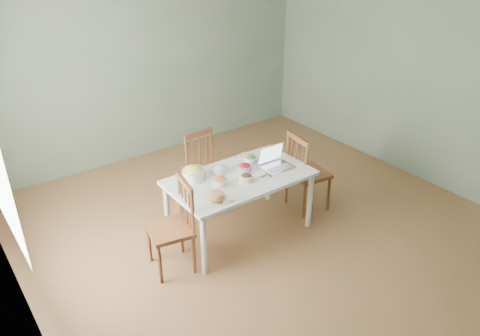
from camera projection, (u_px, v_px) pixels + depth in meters
floor at (258, 225)px, 5.42m from camera, size 5.00×5.00×0.00m
wall_back at (151, 64)px, 6.58m from camera, size 5.00×0.00×2.70m
wall_right at (410, 75)px, 6.09m from camera, size 0.00×5.00×2.70m
dining_table at (240, 205)px, 5.14m from camera, size 1.53×0.86×0.72m
chair_far at (209, 173)px, 5.54m from camera, size 0.44×0.42×0.96m
chair_left at (169, 227)px, 4.54m from camera, size 0.48×0.50×0.97m
chair_right at (309, 171)px, 5.55m from camera, size 0.47×0.49×0.99m
bread_boule at (217, 196)px, 4.51m from camera, size 0.18×0.18×0.11m
butter_stick at (229, 201)px, 4.50m from camera, size 0.12×0.05×0.03m
bowl_squash at (194, 173)px, 4.90m from camera, size 0.30×0.30×0.14m
bowl_carrot at (220, 181)px, 4.79m from camera, size 0.18×0.18×0.09m
bowl_onion at (219, 169)px, 5.03m from camera, size 0.18×0.18×0.09m
bowl_mushroom at (246, 178)px, 4.85m from camera, size 0.15×0.15×0.09m
bowl_redpep at (245, 168)px, 5.04m from camera, size 0.20×0.20×0.09m
bowl_broccoli at (251, 159)px, 5.24m from camera, size 0.17×0.17×0.09m
flatbread at (248, 156)px, 5.38m from camera, size 0.22×0.22×0.02m
basil_bunch at (266, 175)px, 4.98m from camera, size 0.19×0.19×0.02m
laptop at (278, 159)px, 5.08m from camera, size 0.34×0.28×0.23m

